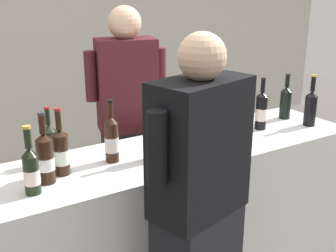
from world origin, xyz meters
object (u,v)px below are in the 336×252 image
(wine_bottle_5, at_px, (261,111))
(wine_bottle_6, at_px, (50,144))
(wine_bottle_4, at_px, (150,140))
(wine_glass, at_px, (209,130))
(wine_bottle_8, at_px, (45,158))
(potted_shrub, at_px, (210,107))
(wine_bottle_7, at_px, (244,109))
(person_guest, at_px, (198,227))
(wine_bottle_0, at_px, (286,102))
(wine_bottle_10, at_px, (311,107))
(wine_bottle_2, at_px, (197,119))
(person_server, at_px, (128,134))
(wine_bottle_11, at_px, (61,152))
(wine_bottle_3, at_px, (31,170))
(wine_bottle_9, at_px, (112,139))

(wine_bottle_5, relative_size, wine_bottle_6, 1.09)
(wine_bottle_4, distance_m, wine_glass, 0.36)
(wine_bottle_8, xyz_separation_m, potted_shrub, (1.91, 1.24, -0.35))
(wine_bottle_7, distance_m, person_guest, 1.10)
(wine_bottle_0, distance_m, wine_bottle_6, 1.64)
(wine_bottle_5, relative_size, wine_bottle_10, 0.99)
(wine_bottle_2, height_order, wine_bottle_8, wine_bottle_8)
(person_server, bearing_deg, wine_bottle_0, -27.03)
(wine_bottle_11, bearing_deg, wine_bottle_0, 2.88)
(person_guest, bearing_deg, wine_bottle_6, 118.57)
(person_server, bearing_deg, wine_bottle_8, -139.48)
(wine_bottle_6, bearing_deg, wine_glass, -18.67)
(wine_bottle_10, distance_m, person_server, 1.24)
(wine_bottle_3, distance_m, person_guest, 0.79)
(wine_bottle_2, bearing_deg, wine_bottle_0, -0.08)
(wine_bottle_0, height_order, wine_bottle_3, wine_bottle_3)
(wine_bottle_5, distance_m, wine_bottle_9, 1.05)
(wine_bottle_8, distance_m, potted_shrub, 2.30)
(wine_bottle_10, bearing_deg, wine_bottle_7, 156.03)
(wine_bottle_0, relative_size, wine_glass, 1.71)
(wine_bottle_0, bearing_deg, wine_bottle_7, -178.24)
(potted_shrub, bearing_deg, wine_bottle_8, -147.08)
(wine_bottle_0, bearing_deg, wine_bottle_8, -175.47)
(wine_bottle_7, bearing_deg, wine_bottle_2, 177.92)
(wine_bottle_4, xyz_separation_m, wine_bottle_5, (0.87, 0.08, 0.01))
(wine_bottle_3, xyz_separation_m, wine_bottle_7, (1.42, 0.20, 0.01))
(wine_bottle_3, bearing_deg, wine_bottle_5, 5.03)
(wine_bottle_0, distance_m, wine_bottle_2, 0.76)
(wine_bottle_0, relative_size, wine_bottle_3, 0.97)
(wine_bottle_3, xyz_separation_m, wine_bottle_10, (1.84, 0.02, 0.01))
(potted_shrub, bearing_deg, wine_bottle_6, -150.78)
(wine_glass, bearing_deg, wine_bottle_4, 174.06)
(wine_bottle_4, height_order, wine_glass, wine_bottle_4)
(wine_bottle_3, height_order, person_server, person_server)
(wine_bottle_2, height_order, wine_bottle_3, wine_bottle_3)
(person_server, bearing_deg, wine_bottle_11, -138.28)
(wine_bottle_4, xyz_separation_m, wine_bottle_10, (1.20, -0.04, 0.01))
(wine_bottle_3, xyz_separation_m, wine_bottle_9, (0.46, 0.15, 0.01))
(wine_bottle_7, bearing_deg, wine_glass, -155.94)
(wine_bottle_9, bearing_deg, wine_bottle_5, -0.89)
(wine_bottle_2, distance_m, person_guest, 0.86)
(wine_bottle_6, xyz_separation_m, wine_bottle_11, (0.01, -0.16, 0.01))
(wine_bottle_5, relative_size, person_server, 0.20)
(wine_bottle_10, height_order, wine_bottle_11, wine_bottle_10)
(wine_bottle_2, distance_m, wine_bottle_11, 0.88)
(wine_bottle_7, bearing_deg, person_guest, -141.15)
(wine_bottle_11, bearing_deg, wine_bottle_6, 92.01)
(wine_bottle_3, height_order, wine_bottle_5, wine_bottle_5)
(wine_bottle_8, bearing_deg, wine_bottle_10, -2.02)
(wine_bottle_8, bearing_deg, person_guest, -47.38)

